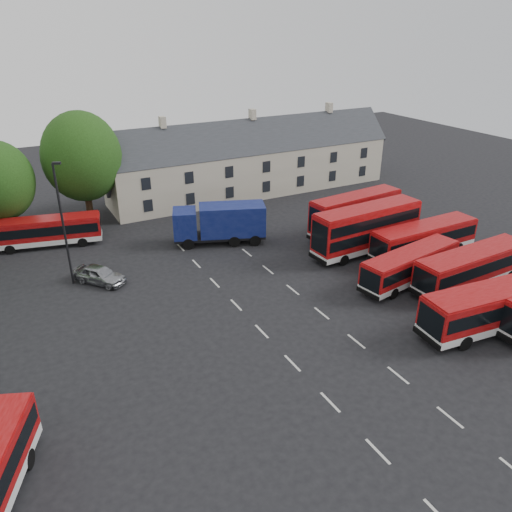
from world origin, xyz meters
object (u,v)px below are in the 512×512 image
object	(u,v)px
box_truck	(221,222)
bus_dd_south	(367,227)
silver_car	(100,275)
lamppost	(63,222)

from	to	relation	value
box_truck	bus_dd_south	bearing A→B (deg)	-16.92
box_truck	silver_car	xyz separation A→B (m)	(-12.11, -2.87, -1.36)
bus_dd_south	lamppost	bearing A→B (deg)	162.72
bus_dd_south	silver_car	bearing A→B (deg)	163.78
box_truck	lamppost	xyz separation A→B (m)	(-14.08, -1.92, 3.24)
box_truck	silver_car	bearing A→B (deg)	-145.98
lamppost	box_truck	bearing A→B (deg)	7.78
lamppost	silver_car	bearing A→B (deg)	-25.77
bus_dd_south	lamppost	world-z (taller)	lamppost
silver_car	lamppost	size ratio (longest dim) A/B	0.44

